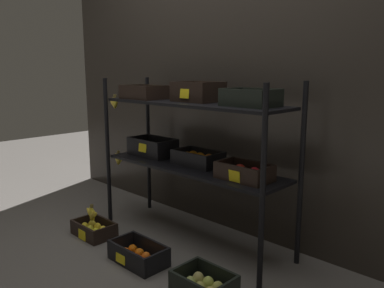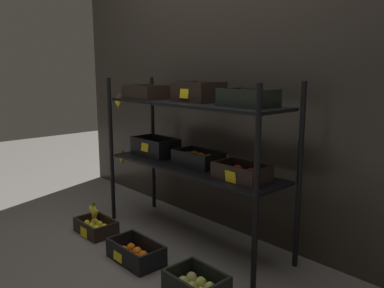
# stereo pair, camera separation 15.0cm
# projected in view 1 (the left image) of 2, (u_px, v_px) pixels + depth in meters

# --- Properties ---
(ground_plane) EXTENTS (10.00, 10.00, 0.00)m
(ground_plane) POSITION_uv_depth(u_px,v_px,m) (192.00, 239.00, 2.82)
(ground_plane) COLOR #605B56
(storefront_wall) EXTENTS (3.85, 0.12, 2.18)m
(storefront_wall) POSITION_uv_depth(u_px,v_px,m) (230.00, 86.00, 2.90)
(storefront_wall) COLOR #2D2823
(storefront_wall) RESTS_ON ground_plane
(display_rack) EXTENTS (1.57, 0.45, 1.14)m
(display_rack) POSITION_uv_depth(u_px,v_px,m) (191.00, 134.00, 2.69)
(display_rack) COLOR black
(display_rack) RESTS_ON ground_plane
(crate_ground_lemon) EXTENTS (0.32, 0.21, 0.11)m
(crate_ground_lemon) POSITION_uv_depth(u_px,v_px,m) (94.00, 230.00, 2.87)
(crate_ground_lemon) COLOR black
(crate_ground_lemon) RESTS_ON ground_plane
(crate_ground_tangerine) EXTENTS (0.38, 0.22, 0.13)m
(crate_ground_tangerine) POSITION_uv_depth(u_px,v_px,m) (139.00, 256.00, 2.47)
(crate_ground_tangerine) COLOR black
(crate_ground_tangerine) RESTS_ON ground_plane
(crate_ground_pear) EXTENTS (0.31, 0.24, 0.14)m
(crate_ground_pear) POSITION_uv_depth(u_px,v_px,m) (204.00, 287.00, 2.09)
(crate_ground_pear) COLOR black
(crate_ground_pear) RESTS_ON ground_plane
(banana_bunch_loose) EXTENTS (0.16, 0.05, 0.13)m
(banana_bunch_loose) POSITION_uv_depth(u_px,v_px,m) (92.00, 214.00, 2.85)
(banana_bunch_loose) COLOR brown
(banana_bunch_loose) RESTS_ON crate_ground_lemon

